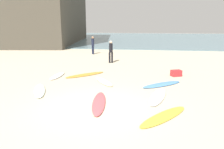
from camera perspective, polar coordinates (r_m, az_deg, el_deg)
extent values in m
plane|color=beige|center=(8.16, -4.58, -8.58)|extent=(120.00, 120.00, 0.00)
cube|color=slate|center=(45.14, 6.20, 9.54)|extent=(120.00, 40.00, 0.08)
ellipsoid|color=#F6EEC7|center=(11.49, -2.24, -1.75)|extent=(1.55, 2.08, 0.09)
ellipsoid|color=white|center=(9.38, 11.91, -5.60)|extent=(1.09, 2.52, 0.08)
ellipsoid|color=silver|center=(10.49, -18.52, -3.94)|extent=(1.41, 2.22, 0.09)
ellipsoid|color=gold|center=(13.05, -7.04, -0.05)|extent=(2.22, 2.25, 0.06)
ellipsoid|color=#D85157|center=(8.48, -3.45, -7.40)|extent=(0.85, 2.61, 0.08)
ellipsoid|color=silver|center=(13.09, -14.15, -0.28)|extent=(0.57, 1.94, 0.08)
ellipsoid|color=#5491D7|center=(11.18, 13.00, -2.54)|extent=(2.24, 1.95, 0.08)
ellipsoid|color=yellow|center=(7.53, 13.50, -10.63)|extent=(1.95, 2.26, 0.06)
cylinder|color=#191E33|center=(21.86, -5.13, 6.46)|extent=(0.14, 0.14, 0.83)
cylinder|color=#191E33|center=(21.67, -4.91, 6.41)|extent=(0.14, 0.14, 0.83)
cylinder|color=#191E33|center=(21.69, -5.06, 8.43)|extent=(0.39, 0.39, 0.69)
sphere|color=#9E7051|center=(21.65, -5.09, 9.64)|extent=(0.23, 0.23, 0.23)
cylinder|color=black|center=(16.97, 0.03, 4.48)|extent=(0.14, 0.14, 0.82)
cylinder|color=black|center=(16.93, -0.64, 4.46)|extent=(0.14, 0.14, 0.82)
cylinder|color=black|center=(16.85, -0.31, 7.00)|extent=(0.36, 0.36, 0.68)
sphere|color=beige|center=(16.80, -0.31, 8.53)|extent=(0.22, 0.22, 0.22)
cube|color=#B2282D|center=(13.23, 16.50, 0.34)|extent=(0.68, 0.56, 0.36)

